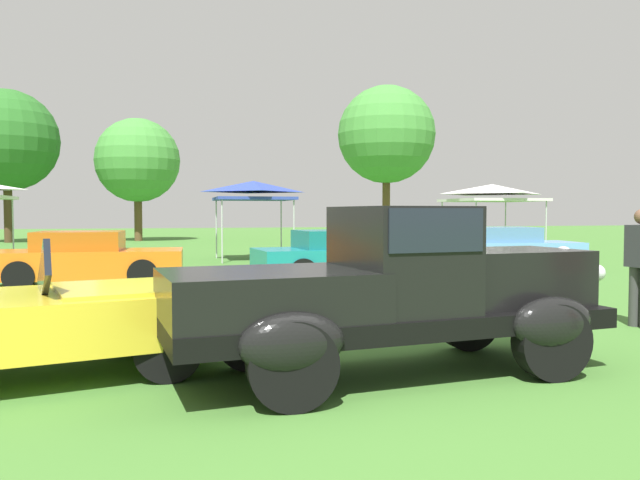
% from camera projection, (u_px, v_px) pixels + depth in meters
% --- Properties ---
extents(ground_plane, '(120.00, 120.00, 0.00)m').
position_uv_depth(ground_plane, '(358.00, 379.00, 6.13)').
color(ground_plane, '#42752D').
extents(feature_pickup_truck, '(4.66, 2.21, 1.70)m').
position_uv_depth(feature_pickup_truck, '(393.00, 289.00, 6.26)').
color(feature_pickup_truck, black).
rests_on(feature_pickup_truck, ground_plane).
extents(neighbor_convertible, '(4.50, 2.63, 1.40)m').
position_uv_depth(neighbor_convertible, '(30.00, 320.00, 6.16)').
color(neighbor_convertible, yellow).
rests_on(neighbor_convertible, ground_plane).
extents(show_car_orange, '(4.16, 1.86, 1.22)m').
position_uv_depth(show_car_orange, '(86.00, 259.00, 13.80)').
color(show_car_orange, orange).
rests_on(show_car_orange, ground_plane).
extents(show_car_teal, '(4.23, 2.04, 1.22)m').
position_uv_depth(show_car_teal, '(342.00, 256.00, 14.67)').
color(show_car_teal, teal).
rests_on(show_car_teal, ground_plane).
extents(show_car_skyblue, '(4.06, 2.10, 1.22)m').
position_uv_depth(show_car_skyblue, '(508.00, 249.00, 17.64)').
color(show_car_skyblue, '#669EDB').
rests_on(show_car_skyblue, ground_plane).
extents(canopy_tent_center_field, '(2.61, 2.61, 2.71)m').
position_uv_depth(canopy_tent_center_field, '(253.00, 189.00, 21.31)').
color(canopy_tent_center_field, '#B7B7BC').
rests_on(canopy_tent_center_field, ground_plane).
extents(canopy_tent_right_field, '(3.14, 3.14, 2.71)m').
position_uv_depth(canopy_tent_right_field, '(492.00, 192.00, 23.86)').
color(canopy_tent_right_field, '#B7B7BC').
rests_on(canopy_tent_right_field, ground_plane).
extents(treeline_mid_left, '(5.41, 5.41, 8.20)m').
position_uv_depth(treeline_mid_left, '(7.00, 140.00, 33.34)').
color(treeline_mid_left, '#47331E').
rests_on(treeline_mid_left, ground_plane).
extents(treeline_center, '(4.75, 4.75, 6.96)m').
position_uv_depth(treeline_center, '(138.00, 161.00, 35.41)').
color(treeline_center, brown).
rests_on(treeline_center, ground_plane).
extents(treeline_mid_right, '(5.54, 5.54, 8.83)m').
position_uv_depth(treeline_mid_right, '(387.00, 135.00, 35.48)').
color(treeline_mid_right, brown).
rests_on(treeline_mid_right, ground_plane).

